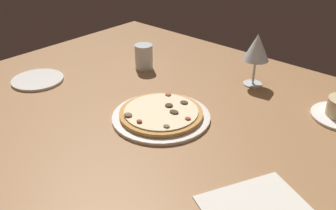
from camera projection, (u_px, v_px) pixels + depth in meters
dining_table at (175, 116)px, 110.77cm from camera, size 150.00×110.00×4.00cm
pizza_main at (160, 114)px, 105.38cm from camera, size 27.78×27.78×3.34cm
wine_glass_far at (257, 49)px, 119.02cm from camera, size 8.37×8.37×17.49cm
water_glass at (144, 58)px, 134.64cm from camera, size 6.45×6.45×9.10cm
side_plate at (38, 80)px, 127.08cm from camera, size 17.26×17.26×0.90cm
paper_menu at (253, 205)px, 75.79cm from camera, size 21.31×24.68×0.30cm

